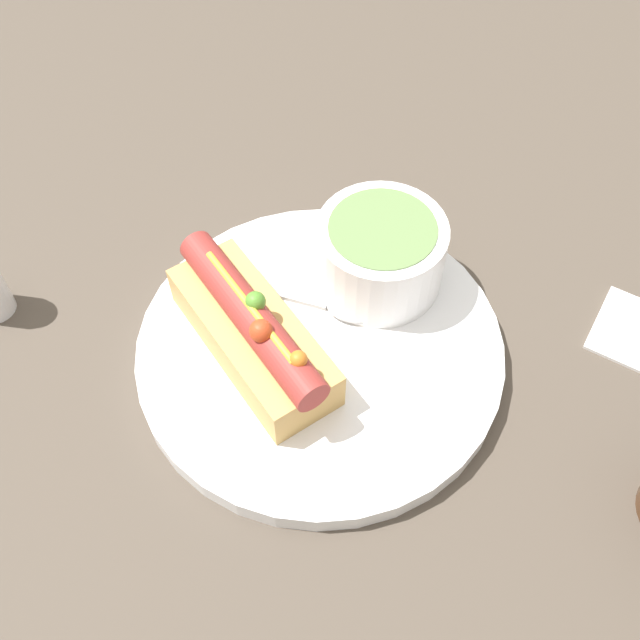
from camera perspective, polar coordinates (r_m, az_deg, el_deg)
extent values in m
plane|color=#4C4238|center=(0.57, 0.00, -2.76)|extent=(4.00, 4.00, 0.00)
cylinder|color=white|center=(0.56, 0.00, -2.30)|extent=(0.27, 0.27, 0.02)
cube|color=tan|center=(0.54, -5.12, -1.22)|extent=(0.16, 0.09, 0.04)
cylinder|color=#9E332D|center=(0.52, -5.32, 0.31)|extent=(0.16, 0.06, 0.03)
sphere|color=#518C2D|center=(0.51, -4.95, 1.42)|extent=(0.01, 0.01, 0.01)
sphere|color=#C63F1E|center=(0.50, -4.52, -0.83)|extent=(0.02, 0.02, 0.02)
sphere|color=orange|center=(0.48, -1.66, -3.02)|extent=(0.01, 0.01, 0.01)
cylinder|color=gold|center=(0.51, -5.42, 1.09)|extent=(0.11, 0.03, 0.01)
cylinder|color=white|center=(0.57, 4.61, 5.02)|extent=(0.10, 0.10, 0.06)
cylinder|color=#66844C|center=(0.55, 4.78, 6.64)|extent=(0.08, 0.08, 0.01)
cube|color=#B7B7BC|center=(0.59, -4.80, 2.52)|extent=(0.08, 0.09, 0.00)
ellipsoid|color=#B7B7BC|center=(0.57, 2.43, 0.80)|extent=(0.04, 0.05, 0.01)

